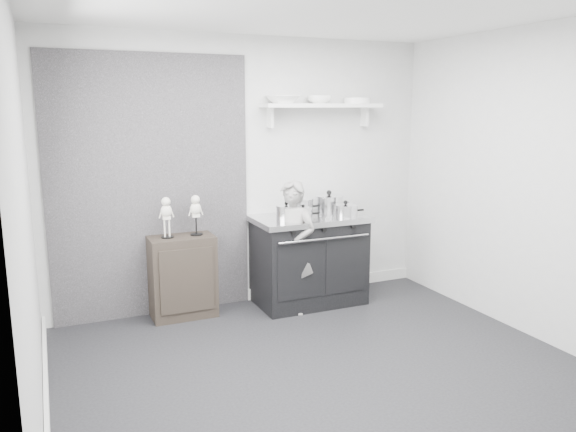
# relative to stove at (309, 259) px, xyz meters

# --- Properties ---
(ground) EXTENTS (4.00, 4.00, 0.00)m
(ground) POSITION_rel_stove_xyz_m (-0.56, -1.48, -0.46)
(ground) COLOR black
(ground) RESTS_ON ground
(room_shell) EXTENTS (4.02, 3.62, 2.71)m
(room_shell) POSITION_rel_stove_xyz_m (-0.65, -1.33, 1.18)
(room_shell) COLOR #B2B2B0
(room_shell) RESTS_ON ground
(wall_shelf) EXTENTS (1.30, 0.26, 0.24)m
(wall_shelf) POSITION_rel_stove_xyz_m (0.24, 0.20, 1.55)
(wall_shelf) COLOR silver
(wall_shelf) RESTS_ON room_shell
(stove) EXTENTS (1.14, 0.71, 0.92)m
(stove) POSITION_rel_stove_xyz_m (0.00, 0.00, 0.00)
(stove) COLOR black
(stove) RESTS_ON ground
(side_cabinet) EXTENTS (0.61, 0.36, 0.80)m
(side_cabinet) POSITION_rel_stove_xyz_m (-1.29, 0.13, -0.06)
(side_cabinet) COLOR black
(side_cabinet) RESTS_ON ground
(child) EXTENTS (0.54, 0.57, 1.32)m
(child) POSITION_rel_stove_xyz_m (-0.26, -0.18, 0.20)
(child) COLOR gray
(child) RESTS_ON ground
(pot_front_left) EXTENTS (0.30, 0.21, 0.18)m
(pot_front_left) POSITION_rel_stove_xyz_m (-0.29, -0.08, 0.53)
(pot_front_left) COLOR silver
(pot_front_left) RESTS_ON stove
(pot_back_left) EXTENTS (0.36, 0.28, 0.22)m
(pot_back_left) POSITION_rel_stove_xyz_m (-0.05, 0.10, 0.54)
(pot_back_left) COLOR silver
(pot_back_left) RESTS_ON stove
(pot_back_right) EXTENTS (0.39, 0.31, 0.23)m
(pot_back_right) POSITION_rel_stove_xyz_m (0.28, 0.11, 0.55)
(pot_back_right) COLOR silver
(pot_back_right) RESTS_ON stove
(pot_front_right) EXTENTS (0.33, 0.25, 0.17)m
(pot_front_right) POSITION_rel_stove_xyz_m (0.32, -0.18, 0.52)
(pot_front_right) COLOR silver
(pot_front_right) RESTS_ON stove
(pot_front_center) EXTENTS (0.28, 0.19, 0.15)m
(pot_front_center) POSITION_rel_stove_xyz_m (-0.13, -0.14, 0.51)
(pot_front_center) COLOR silver
(pot_front_center) RESTS_ON stove
(skeleton_full) EXTENTS (0.12, 0.08, 0.45)m
(skeleton_full) POSITION_rel_stove_xyz_m (-1.42, 0.13, 0.56)
(skeleton_full) COLOR silver
(skeleton_full) RESTS_ON side_cabinet
(skeleton_torso) EXTENTS (0.13, 0.08, 0.45)m
(skeleton_torso) POSITION_rel_stove_xyz_m (-1.14, 0.13, 0.56)
(skeleton_torso) COLOR silver
(skeleton_torso) RESTS_ON side_cabinet
(bowl_large) EXTENTS (0.32, 0.32, 0.08)m
(bowl_large) POSITION_rel_stove_xyz_m (-0.21, 0.19, 1.62)
(bowl_large) COLOR white
(bowl_large) RESTS_ON wall_shelf
(bowl_small) EXTENTS (0.25, 0.25, 0.08)m
(bowl_small) POSITION_rel_stove_xyz_m (0.20, 0.19, 1.62)
(bowl_small) COLOR white
(bowl_small) RESTS_ON wall_shelf
(plate_stack) EXTENTS (0.28, 0.28, 0.06)m
(plate_stack) POSITION_rel_stove_xyz_m (0.65, 0.19, 1.61)
(plate_stack) COLOR white
(plate_stack) RESTS_ON wall_shelf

